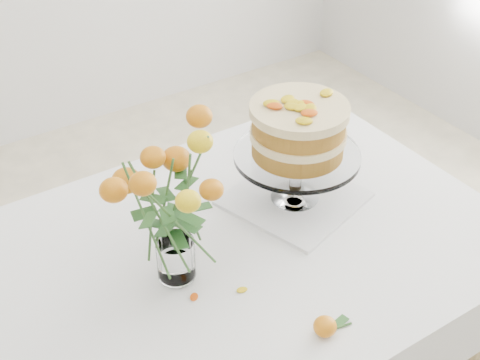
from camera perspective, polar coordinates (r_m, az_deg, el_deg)
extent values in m
cube|color=tan|center=(1.62, -2.00, -6.86)|extent=(1.40, 0.90, 0.04)
cylinder|color=tan|center=(2.02, 19.76, -13.65)|extent=(0.06, 0.06, 0.71)
cylinder|color=tan|center=(2.37, 6.23, -2.83)|extent=(0.06, 0.06, 0.71)
cube|color=white|center=(1.60, -2.02, -6.25)|extent=(1.42, 0.92, 0.01)
cube|color=white|center=(1.99, -8.97, -0.97)|extent=(1.42, 0.01, 0.20)
cube|color=white|center=(2.04, 15.22, -0.82)|extent=(0.01, 0.92, 0.20)
cube|color=silver|center=(1.76, 4.66, -1.59)|extent=(0.38, 0.38, 0.01)
cylinder|color=white|center=(1.71, 4.79, 0.52)|extent=(0.03, 0.03, 0.10)
cylinder|color=white|center=(1.68, 4.88, 2.14)|extent=(0.32, 0.32, 0.01)
cylinder|color=#9F6823|center=(1.66, 4.93, 2.99)|extent=(0.27, 0.27, 0.05)
cylinder|color=#FFDFA4|center=(1.65, 4.99, 3.96)|extent=(0.28, 0.28, 0.02)
cylinder|color=#9F6823|center=(1.63, 5.05, 4.96)|extent=(0.27, 0.27, 0.05)
cylinder|color=#FFDFA4|center=(1.61, 5.11, 6.00)|extent=(0.28, 0.28, 0.02)
cylinder|color=white|center=(1.54, -5.37, -8.16)|extent=(0.07, 0.07, 0.01)
cylinder|color=white|center=(1.50, -5.49, -6.67)|extent=(0.09, 0.09, 0.10)
ellipsoid|color=#D1680A|center=(1.42, 7.26, -12.29)|extent=(0.05, 0.05, 0.04)
cylinder|color=#346026|center=(1.44, 8.44, -12.36)|extent=(0.06, 0.02, 0.00)
ellipsoid|color=#DEBA0E|center=(1.49, -3.94, -9.94)|extent=(0.03, 0.02, 0.00)
ellipsoid|color=#DEBA0E|center=(1.51, 0.17, -9.37)|extent=(0.03, 0.02, 0.00)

